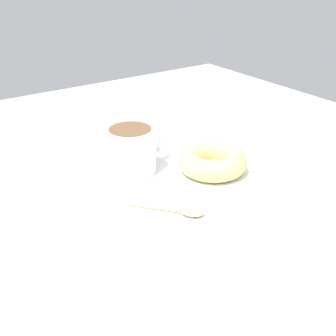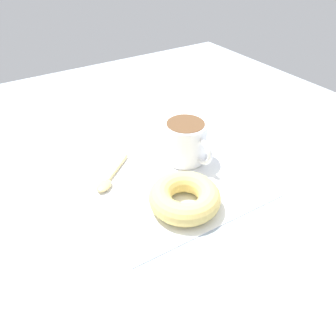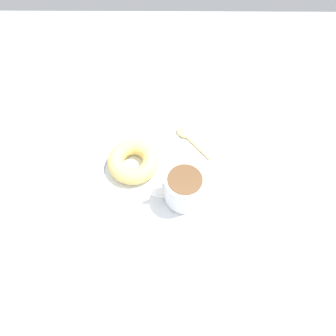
{
  "view_description": "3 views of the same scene",
  "coord_description": "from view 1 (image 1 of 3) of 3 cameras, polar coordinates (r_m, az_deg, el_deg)",
  "views": [
    {
      "loc": [
        -36.33,
        -55.27,
        35.73
      ],
      "look_at": [
        2.78,
        0.92,
        2.3
      ],
      "focal_mm": 50.0,
      "sensor_mm": 36.0,
      "label": 1
    },
    {
      "loc": [
        42.18,
        -24.32,
        37.78
      ],
      "look_at": [
        2.78,
        0.92,
        2.3
      ],
      "focal_mm": 35.0,
      "sensor_mm": 36.0,
      "label": 2
    },
    {
      "loc": [
        2.56,
        38.57,
        64.45
      ],
      "look_at": [
        2.78,
        0.92,
        2.3
      ],
      "focal_mm": 35.0,
      "sensor_mm": 36.0,
      "label": 3
    }
  ],
  "objects": [
    {
      "name": "donut",
      "position": [
        0.79,
        5.43,
        0.84
      ],
      "size": [
        11.7,
        11.7,
        3.69
      ],
      "primitive_type": "torus",
      "color": "#E5C66B",
      "rests_on": "napkin"
    },
    {
      "name": "ground_plane",
      "position": [
        0.76,
        -1.33,
        -3.03
      ],
      "size": [
        120.0,
        120.0,
        2.0
      ],
      "primitive_type": "cube",
      "color": "#99A8B7"
    },
    {
      "name": "spoon",
      "position": [
        0.68,
        1.77,
        -5.2
      ],
      "size": [
        8.53,
        9.94,
        0.9
      ],
      "color": "#D8B772",
      "rests_on": "napkin"
    },
    {
      "name": "coffee_cup",
      "position": [
        0.78,
        -4.45,
        2.31
      ],
      "size": [
        11.32,
        8.31,
        7.71
      ],
      "color": "white",
      "rests_on": "napkin"
    },
    {
      "name": "napkin",
      "position": [
        0.77,
        0.0,
        -1.43
      ],
      "size": [
        29.51,
        29.51,
        0.3
      ],
      "primitive_type": "cube",
      "rotation": [
        0.0,
        0.0,
        -0.03
      ],
      "color": "white",
      "rests_on": "ground_plane"
    }
  ]
}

